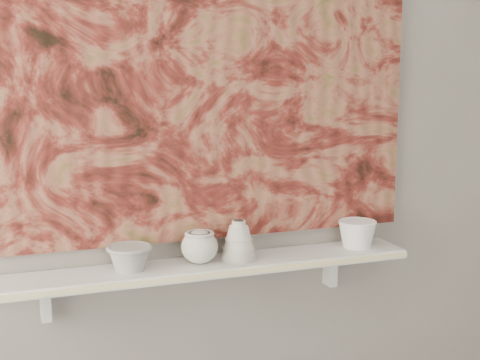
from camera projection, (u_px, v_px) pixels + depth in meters
name	position (u px, v px, depth m)	size (l,w,h in m)	color
wall_back	(194.00, 130.00, 2.16)	(3.60, 3.60, 0.00)	gray
shelf	(204.00, 267.00, 2.14)	(1.40, 0.18, 0.03)	silver
shelf_stripe	(213.00, 276.00, 2.06)	(1.40, 0.01, 0.02)	#F8E8A5
bracket_left	(45.00, 301.00, 2.05)	(0.03, 0.06, 0.12)	silver
bracket_right	(330.00, 269.00, 2.38)	(0.03, 0.06, 0.12)	silver
painting	(195.00, 70.00, 2.12)	(1.50, 0.03, 1.10)	maroon
house_motif	(322.00, 160.00, 2.31)	(0.09, 0.00, 0.08)	black
bowl_grey	(130.00, 258.00, 2.05)	(0.14, 0.14, 0.08)	gray
cup_cream	(200.00, 247.00, 2.13)	(0.12, 0.12, 0.11)	beige
bell_vessel	(239.00, 240.00, 2.17)	(0.12, 0.12, 0.13)	beige
bowl_white	(357.00, 234.00, 2.32)	(0.13, 0.13, 0.10)	white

